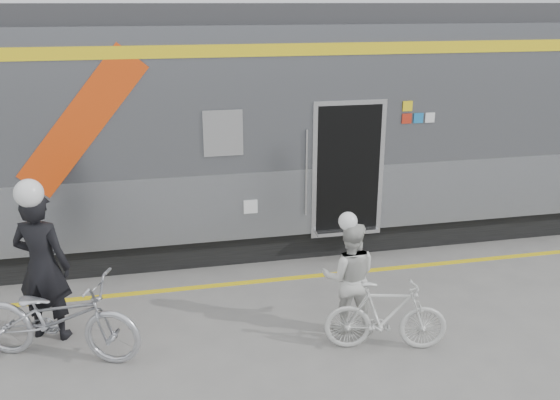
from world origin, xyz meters
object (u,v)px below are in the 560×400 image
object	(u,v)px
bicycle_left	(58,318)
woman	(349,277)
man	(42,266)
bicycle_right	(386,316)

from	to	relation	value
bicycle_left	woman	world-z (taller)	woman
man	woman	size ratio (longest dim) A/B	1.31
man	bicycle_left	distance (m)	0.73
man	bicycle_right	bearing A→B (deg)	-175.68
bicycle_left	bicycle_right	bearing A→B (deg)	-78.85
woman	bicycle_left	bearing A→B (deg)	12.00
bicycle_right	man	bearing A→B (deg)	87.33
bicycle_left	man	bearing A→B (deg)	40.71
man	bicycle_right	distance (m)	4.31
bicycle_left	woman	bearing A→B (deg)	-71.01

